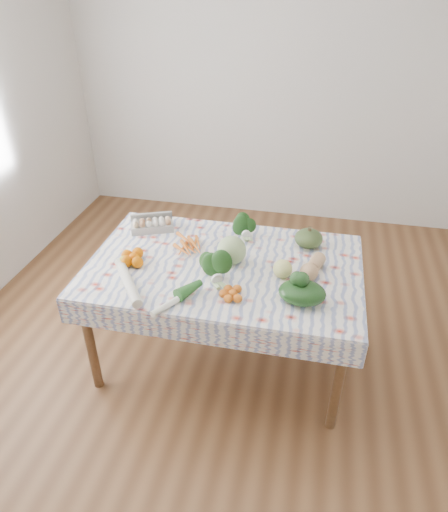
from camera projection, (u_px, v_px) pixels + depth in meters
The scene contains 17 objects.
ground at pixel (224, 354), 3.20m from camera, with size 4.50×4.50×0.00m, color brown.
wall_back at pixel (275, 79), 4.30m from camera, with size 4.00×0.04×2.80m, color silver.
dining_table at pixel (224, 275), 2.84m from camera, with size 1.60×1.00×0.75m.
tablecloth at pixel (224, 265), 2.80m from camera, with size 1.66×1.06×0.01m, color white.
egg_carton at pixel (152, 226), 3.12m from camera, with size 0.29×0.11×0.08m, color #ABABA7.
carrot_bunch at pixel (189, 247), 2.92m from camera, with size 0.22×0.20×0.04m, color orange.
kale_bunch at pixel (245, 227), 3.05m from camera, with size 0.16×0.14×0.14m, color #163D13.
kabocha_squash at pixel (309, 238), 2.94m from camera, with size 0.18×0.18×0.12m, color #3D5327.
cabbage at pixel (232, 250), 2.76m from camera, with size 0.18×0.18×0.18m, color #9AB874.
butternut_squash at pixel (313, 266), 2.68m from camera, with size 0.11×0.24×0.11m, color tan.
orange_cluster at pixel (135, 257), 2.79m from camera, with size 0.23×0.23×0.08m, color #DF6500.
broccoli at pixel (214, 272), 2.62m from camera, with size 0.16×0.16×0.12m, color #1F4D1A.
mandarin_cluster at pixel (233, 293), 2.50m from camera, with size 0.17×0.17×0.05m, color orange.
grapefruit at pixel (283, 269), 2.65m from camera, with size 0.11×0.11×0.11m, color #DFE179.
spinach_bag at pixel (302, 293), 2.46m from camera, with size 0.26×0.21×0.11m, color black.
daikon at pixel (129, 284), 2.57m from camera, with size 0.06×0.06×0.41m, color silver.
leek at pixel (177, 299), 2.47m from camera, with size 0.04×0.04×0.34m, color white.
Camera 1 is at (0.49, -2.27, 2.31)m, focal length 32.00 mm.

